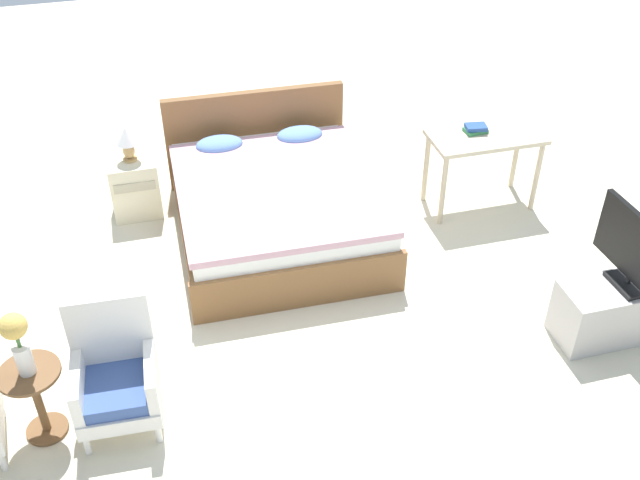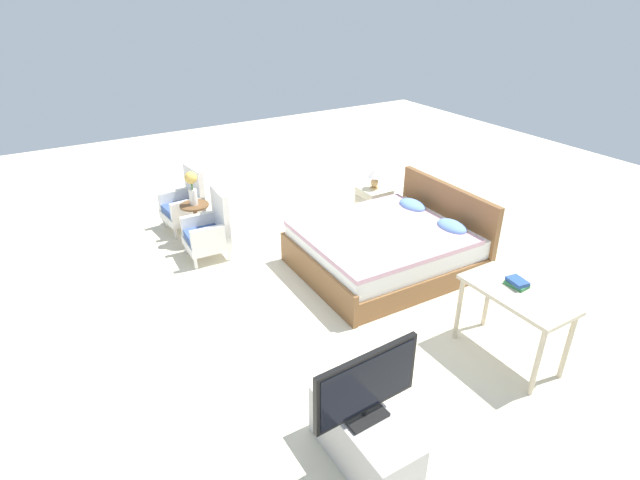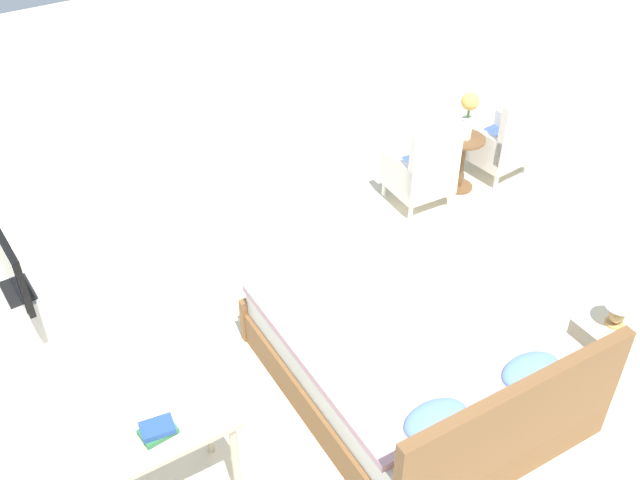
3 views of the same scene
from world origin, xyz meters
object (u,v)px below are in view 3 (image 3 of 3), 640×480
at_px(side_table, 462,157).
at_px(flower_vase, 469,111).
at_px(armchair_by_window_right, 423,171).
at_px(vanity_desk, 144,443).
at_px(book_stack, 158,430).
at_px(nightstand, 604,352).
at_px(tv_stand, 26,315).
at_px(table_lamp, 622,301).
at_px(bed, 417,358).
at_px(tv_flatscreen, 8,261).
at_px(armchair_by_window_left, 503,142).

height_order(side_table, flower_vase, flower_vase).
xyz_separation_m(armchair_by_window_right, vanity_desk, (3.45, 1.77, 0.27)).
distance_m(flower_vase, vanity_desk, 4.35).
bearing_deg(book_stack, nightstand, 168.22).
height_order(nightstand, tv_stand, nightstand).
bearing_deg(side_table, table_lamp, 72.61).
xyz_separation_m(bed, tv_flatscreen, (2.25, -1.98, 0.48)).
height_order(armchair_by_window_right, side_table, armchair_by_window_right).
relative_size(nightstand, tv_stand, 0.59).
relative_size(bed, table_lamp, 6.43).
bearing_deg(side_table, book_stack, 25.60).
bearing_deg(tv_flatscreen, book_stack, 100.00).
distance_m(armchair_by_window_right, nightstand, 2.50).
distance_m(side_table, vanity_desk, 4.35).
bearing_deg(flower_vase, vanity_desk, 24.28).
distance_m(tv_stand, vanity_desk, 1.98).
distance_m(armchair_by_window_right, side_table, 0.51).
xyz_separation_m(armchair_by_window_left, side_table, (0.51, -0.02, -0.01)).
bearing_deg(tv_flatscreen, side_table, 178.15).
bearing_deg(tv_stand, vanity_desk, 98.07).
relative_size(tv_stand, tv_flatscreen, 1.10).
xyz_separation_m(armchair_by_window_left, book_stack, (4.40, 1.84, 0.42)).
bearing_deg(tv_stand, book_stack, 99.93).
bearing_deg(tv_stand, tv_flatscreen, 2.33).
distance_m(armchair_by_window_left, table_lamp, 2.84).
bearing_deg(tv_stand, flower_vase, 178.15).
relative_size(bed, book_stack, 10.02).
xyz_separation_m(armchair_by_window_left, flower_vase, (0.51, -0.02, 0.49)).
distance_m(armchair_by_window_right, book_stack, 3.86).
relative_size(bed, tv_flatscreen, 2.44).
height_order(side_table, tv_stand, side_table).
xyz_separation_m(bed, vanity_desk, (1.98, -0.06, 0.34)).
bearing_deg(book_stack, side_table, -154.40).
bearing_deg(armchair_by_window_left, book_stack, 22.73).
height_order(side_table, book_stack, book_stack).
xyz_separation_m(flower_vase, nightstand, (0.79, 2.51, -0.58)).
xyz_separation_m(nightstand, book_stack, (3.10, -0.65, 0.51)).
relative_size(flower_vase, nightstand, 0.85).
height_order(side_table, vanity_desk, vanity_desk).
relative_size(armchair_by_window_left, book_stack, 4.34).
xyz_separation_m(nightstand, table_lamp, (0.00, 0.00, 0.50)).
bearing_deg(table_lamp, side_table, -107.39).
distance_m(bed, armchair_by_window_right, 2.35).
xyz_separation_m(bed, table_lamp, (-1.20, 0.66, 0.48)).
xyz_separation_m(armchair_by_window_right, tv_flatscreen, (3.72, -0.16, 0.40)).
bearing_deg(table_lamp, tv_stand, -37.49).
bearing_deg(armchair_by_window_left, table_lamp, 62.44).
relative_size(bed, armchair_by_window_left, 2.31).
bearing_deg(book_stack, tv_stand, -80.07).
height_order(table_lamp, tv_stand, table_lamp).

